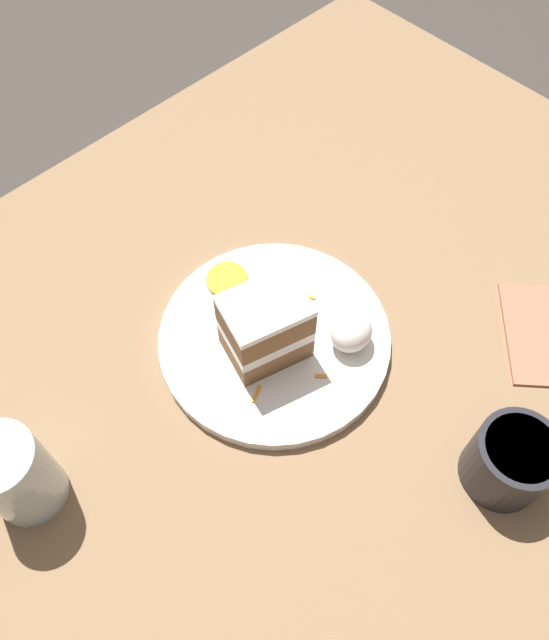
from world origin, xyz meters
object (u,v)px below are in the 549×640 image
object	(u,v)px
cream_dollop	(351,332)
drinking_glass	(18,478)
plate	(275,338)
coffee_mug	(511,460)
cake_slice	(267,326)
orange_garnish	(227,280)

from	to	relation	value
cream_dollop	drinking_glass	distance (m)	0.39
plate	cream_dollop	xyz separation A→B (m)	(0.06, -0.07, 0.03)
coffee_mug	cake_slice	bearing A→B (deg)	105.27
plate	cake_slice	size ratio (longest dim) A/B	2.64
plate	coffee_mug	size ratio (longest dim) A/B	3.25
drinking_glass	cream_dollop	bearing A→B (deg)	-17.17
drinking_glass	coffee_mug	distance (m)	0.50
plate	coffee_mug	world-z (taller)	coffee_mug
cake_slice	drinking_glass	world-z (taller)	drinking_glass
plate	orange_garnish	size ratio (longest dim) A/B	5.30
plate	drinking_glass	world-z (taller)	drinking_glass
cream_dollop	drinking_glass	bearing A→B (deg)	162.83
cream_dollop	drinking_glass	world-z (taller)	drinking_glass
orange_garnish	coffee_mug	size ratio (longest dim) A/B	0.61
plate	coffee_mug	distance (m)	0.30
cake_slice	cream_dollop	size ratio (longest dim) A/B	2.05
drinking_glass	orange_garnish	bearing A→B (deg)	9.22
orange_garnish	coffee_mug	bearing A→B (deg)	-82.85
plate	drinking_glass	bearing A→B (deg)	171.77
cream_dollop	drinking_glass	xyz separation A→B (m)	(-0.37, 0.11, 0.01)
plate	drinking_glass	distance (m)	0.32
plate	cake_slice	bearing A→B (deg)	-160.23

